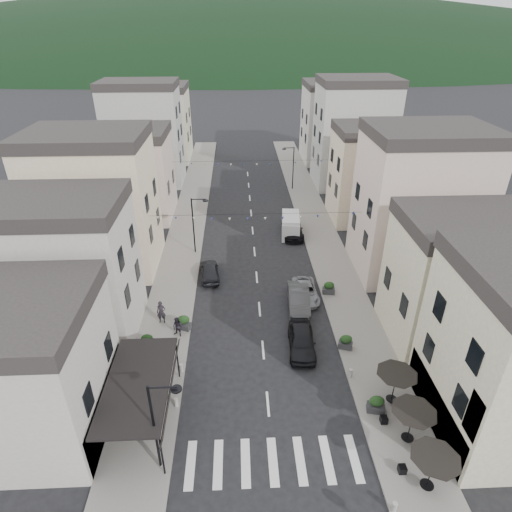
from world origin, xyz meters
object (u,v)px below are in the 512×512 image
Objects in this scene: parked_car_a at (302,340)px; parked_car_c at (305,291)px; pedestrian_b at (178,327)px; pedestrian_a at (161,312)px; parked_car_d at (292,228)px; parked_car_b at (299,299)px; parked_car_e at (209,271)px; delivery_van at (291,225)px.

parked_car_a reaches higher than parked_car_c.
pedestrian_a is at bearing 157.13° from pedestrian_b.
parked_car_b is at bearing -94.00° from parked_car_d.
parked_car_b reaches higher than parked_car_e.
parked_car_d is (1.12, 13.64, -0.03)m from parked_car_b.
pedestrian_a is 1.18× the size of pedestrian_b.
parked_car_d is 3.23× the size of pedestrian_b.
parked_car_d is 12.28m from parked_car_e.
parked_car_c is (0.78, 1.44, -0.18)m from parked_car_b.
parked_car_a is 18.82m from parked_car_d.
parked_car_d is (0.34, 12.20, 0.15)m from parked_car_c.
parked_car_c is 2.70× the size of pedestrian_b.
pedestrian_b reaches higher than parked_car_e.
parked_car_c is at bearing 82.87° from parked_car_a.
parked_car_c is 12.48m from delivery_van.
pedestrian_a is (-11.84, -3.08, 0.47)m from parked_car_c.
parked_car_a is 6.67m from parked_car_c.
pedestrian_a reaches higher than parked_car_a.
parked_car_b is at bearing 45.90° from pedestrian_b.
parked_car_b is 2.96× the size of pedestrian_b.
parked_car_d is at bearing 84.46° from pedestrian_b.
pedestrian_a is (-11.99, -15.55, -0.04)m from delivery_van.
delivery_van is at bearing -140.29° from parked_car_e.
parked_car_e is at bearing 156.19° from parked_car_c.
pedestrian_a reaches higher than pedestrian_b.
parked_car_d is at bearing 89.03° from parked_car_b.
parked_car_d is 20.09m from pedestrian_b.
parked_car_d is 1.07× the size of delivery_van.
parked_car_c is 1.05× the size of parked_car_e.
pedestrian_b reaches higher than parked_car_d.
parked_car_e is 12.34m from delivery_van.
parked_car_e reaches higher than parked_car_c.
parked_car_b is (0.46, 5.11, 0.00)m from parked_car_a.
parked_car_d is at bearing -49.05° from delivery_van.
delivery_van is at bearing 125.83° from parked_car_d.
delivery_van is 2.55× the size of pedestrian_a.
parked_car_b is 10.17m from pedestrian_b.
delivery_van is (0.93, 13.91, 0.33)m from parked_car_b.
parked_car_c is (1.24, 6.55, -0.18)m from parked_car_a.
pedestrian_a is at bearing 165.46° from parked_car_a.
parked_car_a is 1.06× the size of parked_car_c.
parked_car_d is 2.73× the size of pedestrian_a.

